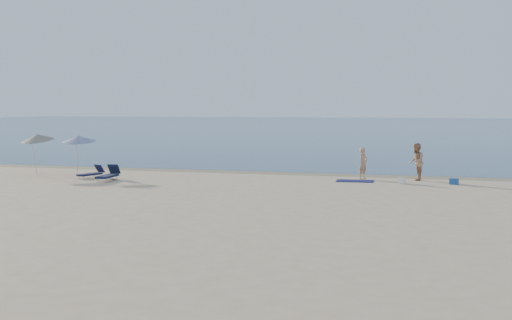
{
  "coord_description": "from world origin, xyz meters",
  "views": [
    {
      "loc": [
        7.19,
        -14.81,
        3.73
      ],
      "look_at": [
        -1.21,
        16.0,
        1.0
      ],
      "focal_mm": 45.0,
      "sensor_mm": 36.0,
      "label": 1
    }
  ],
  "objects_px": {
    "blue_cooler": "(454,181)",
    "person_left": "(363,163)",
    "person_right": "(416,162)",
    "umbrella_near": "(79,139)"
  },
  "relations": [
    {
      "from": "person_left",
      "to": "blue_cooler",
      "type": "relative_size",
      "value": 3.93
    },
    {
      "from": "blue_cooler",
      "to": "person_left",
      "type": "bearing_deg",
      "value": 177.98
    },
    {
      "from": "person_right",
      "to": "person_left",
      "type": "bearing_deg",
      "value": -85.94
    },
    {
      "from": "person_left",
      "to": "blue_cooler",
      "type": "bearing_deg",
      "value": -77.19
    },
    {
      "from": "person_left",
      "to": "umbrella_near",
      "type": "relative_size",
      "value": 0.7
    },
    {
      "from": "person_right",
      "to": "umbrella_near",
      "type": "relative_size",
      "value": 0.81
    },
    {
      "from": "person_left",
      "to": "umbrella_near",
      "type": "height_order",
      "value": "umbrella_near"
    },
    {
      "from": "blue_cooler",
      "to": "umbrella_near",
      "type": "xyz_separation_m",
      "value": [
        -18.91,
        -1.57,
        1.84
      ]
    },
    {
      "from": "person_right",
      "to": "blue_cooler",
      "type": "distance_m",
      "value": 2.3
    },
    {
      "from": "person_left",
      "to": "person_right",
      "type": "distance_m",
      "value": 2.61
    }
  ]
}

